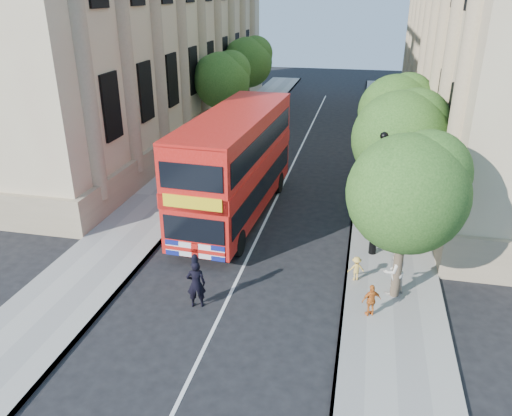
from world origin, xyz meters
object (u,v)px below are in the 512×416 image
Objects in this scene: box_van at (242,147)px; police_constable at (196,284)px; double_decker_bus at (236,162)px; woman_pedestrian at (394,271)px; lamp_post at (377,200)px.

box_van is 2.98× the size of police_constable.
box_van reaches higher than police_constable.
double_decker_bus reaches higher than woman_pedestrian.
woman_pedestrian is at bearing -178.52° from police_constable.
double_decker_bus reaches higher than box_van.
box_van is 14.58m from police_constable.
box_van is 15.03m from woman_pedestrian.
police_constable is at bearing -17.09° from woman_pedestrian.
woman_pedestrian is at bearing -49.87° from box_van.
police_constable is (-5.94, -5.00, -1.62)m from lamp_post.
lamp_post is 2.90× the size of police_constable.
double_decker_bus is 7.94m from police_constable.
lamp_post is 0.97× the size of box_van.
double_decker_bus is 7.00m from box_van.
box_van is 2.97× the size of woman_pedestrian.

